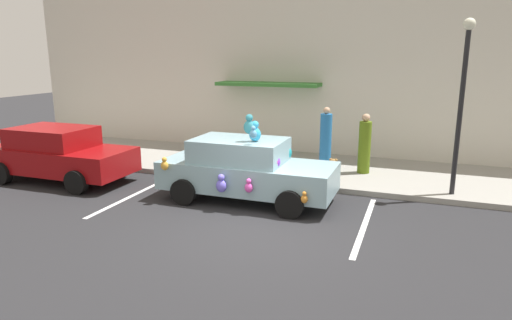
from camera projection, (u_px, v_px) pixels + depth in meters
ground_plane at (257, 229)px, 9.39m from camera, size 60.00×60.00×0.00m
sidewalk at (312, 169)px, 13.93m from camera, size 24.00×4.00×0.15m
storefront_building at (329, 65)px, 15.18m from camera, size 24.00×1.25×6.40m
parking_stripe_front at (365, 225)px, 9.60m from camera, size 0.12×3.60×0.01m
parking_stripe_rear at (133, 195)px, 11.57m from camera, size 0.12×3.60×0.01m
plush_covered_car at (246, 169)px, 11.04m from camera, size 4.29×1.99×2.20m
parked_sedan_behind at (59, 154)px, 12.78m from camera, size 4.21×1.98×1.54m
teddy_bear_on_sidewalk at (333, 169)px, 12.59m from camera, size 0.30×0.25×0.57m
street_lamp_post at (462, 91)px, 10.64m from camera, size 0.28×0.28×4.22m
pedestrian_near_shopfront at (326, 141)px, 13.46m from camera, size 0.35×0.35×1.89m
pedestrian_walking_past at (365, 146)px, 13.04m from camera, size 0.36×0.36×1.75m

